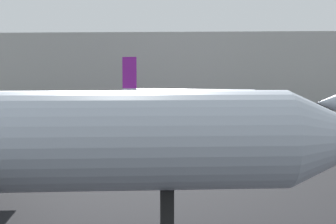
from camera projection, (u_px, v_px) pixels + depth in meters
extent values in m
cube|color=black|center=(167.00, 219.00, 18.90)|extent=(0.55, 0.55, 2.28)
cylinder|color=silver|center=(188.00, 96.00, 85.64)|extent=(22.16, 7.01, 2.40)
cone|color=silver|center=(263.00, 97.00, 82.29)|extent=(3.08, 2.90, 2.40)
cone|color=silver|center=(118.00, 95.00, 88.99)|extent=(3.08, 2.90, 2.40)
cube|color=silver|center=(181.00, 98.00, 85.97)|extent=(9.03, 24.23, 0.19)
cube|color=silver|center=(127.00, 94.00, 88.51)|extent=(3.23, 6.85, 0.13)
cube|color=purple|center=(129.00, 73.00, 88.13)|extent=(2.51, 0.76, 5.39)
cylinder|color=#4C4C54|center=(191.00, 98.00, 90.16)|extent=(2.60, 1.88, 1.41)
cylinder|color=#4C4C54|center=(178.00, 100.00, 81.44)|extent=(2.60, 1.88, 1.41)
cube|color=black|center=(230.00, 108.00, 83.87)|extent=(0.47, 0.47, 1.45)
cube|color=black|center=(183.00, 107.00, 87.60)|extent=(0.47, 0.47, 1.45)
cube|color=black|center=(179.00, 108.00, 84.58)|extent=(0.47, 0.47, 1.45)
cube|color=#B7B7B2|center=(189.00, 68.00, 124.29)|extent=(94.04, 23.96, 15.45)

